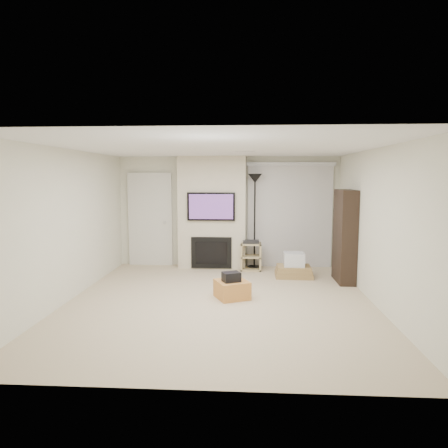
# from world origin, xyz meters

# --- Properties ---
(floor) EXTENTS (5.00, 5.50, 0.00)m
(floor) POSITION_xyz_m (0.00, 0.00, 0.00)
(floor) COLOR beige
(floor) RESTS_ON ground
(ceiling) EXTENTS (5.00, 5.50, 0.00)m
(ceiling) POSITION_xyz_m (0.00, 0.00, 2.50)
(ceiling) COLOR white
(ceiling) RESTS_ON wall_back
(wall_back) EXTENTS (5.00, 0.00, 2.50)m
(wall_back) POSITION_xyz_m (0.00, 2.75, 1.25)
(wall_back) COLOR silver
(wall_back) RESTS_ON ground
(wall_front) EXTENTS (5.00, 0.00, 2.50)m
(wall_front) POSITION_xyz_m (0.00, -2.75, 1.25)
(wall_front) COLOR silver
(wall_front) RESTS_ON ground
(wall_left) EXTENTS (0.00, 5.50, 2.50)m
(wall_left) POSITION_xyz_m (-2.50, 0.00, 1.25)
(wall_left) COLOR silver
(wall_left) RESTS_ON ground
(wall_right) EXTENTS (0.00, 5.50, 2.50)m
(wall_right) POSITION_xyz_m (2.50, 0.00, 1.25)
(wall_right) COLOR silver
(wall_right) RESTS_ON ground
(hvac_vent) EXTENTS (0.35, 0.18, 0.01)m
(hvac_vent) POSITION_xyz_m (0.40, 0.80, 2.50)
(hvac_vent) COLOR silver
(hvac_vent) RESTS_ON ceiling
(ottoman) EXTENTS (0.66, 0.66, 0.30)m
(ottoman) POSITION_xyz_m (0.19, 0.22, 0.15)
(ottoman) COLOR #D08940
(ottoman) RESTS_ON floor
(black_bag) EXTENTS (0.35, 0.32, 0.16)m
(black_bag) POSITION_xyz_m (0.18, 0.17, 0.38)
(black_bag) COLOR black
(black_bag) RESTS_ON ottoman
(fireplace_wall) EXTENTS (1.50, 0.47, 2.50)m
(fireplace_wall) POSITION_xyz_m (-0.35, 2.54, 1.24)
(fireplace_wall) COLOR beige
(fireplace_wall) RESTS_ON floor
(entry_door) EXTENTS (1.02, 0.11, 2.14)m
(entry_door) POSITION_xyz_m (-1.80, 2.71, 1.05)
(entry_door) COLOR silver
(entry_door) RESTS_ON floor
(vertical_blinds) EXTENTS (1.98, 0.10, 2.37)m
(vertical_blinds) POSITION_xyz_m (1.40, 2.70, 1.27)
(vertical_blinds) COLOR silver
(vertical_blinds) RESTS_ON floor
(floor_lamp) EXTENTS (0.31, 0.31, 2.11)m
(floor_lamp) POSITION_xyz_m (0.61, 2.50, 1.67)
(floor_lamp) COLOR black
(floor_lamp) RESTS_ON floor
(av_stand) EXTENTS (0.45, 0.38, 0.66)m
(av_stand) POSITION_xyz_m (0.53, 2.32, 0.35)
(av_stand) COLOR tan
(av_stand) RESTS_ON floor
(box_stack) EXTENTS (0.76, 0.58, 0.50)m
(box_stack) POSITION_xyz_m (1.40, 1.75, 0.19)
(box_stack) COLOR #A1804C
(box_stack) RESTS_ON floor
(bookshelf) EXTENTS (0.30, 0.80, 1.80)m
(bookshelf) POSITION_xyz_m (2.34, 1.44, 0.90)
(bookshelf) COLOR black
(bookshelf) RESTS_ON floor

